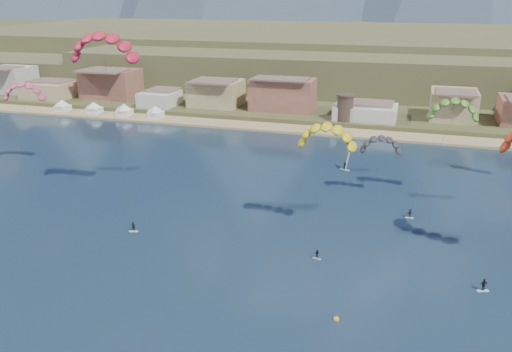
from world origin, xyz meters
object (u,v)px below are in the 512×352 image
at_px(kitesurfer_green, 454,107).
at_px(kitesurfer_red, 103,42).
at_px(buoy, 336,319).
at_px(windsurfer, 346,164).
at_px(watchtower, 345,107).
at_px(kitesurfer_yellow, 327,132).

bearing_deg(kitesurfer_green, kitesurfer_red, -161.06).
bearing_deg(buoy, windsurfer, 96.77).
height_order(watchtower, buoy, watchtower).
bearing_deg(kitesurfer_red, kitesurfer_green, 18.94).
bearing_deg(kitesurfer_green, kitesurfer_yellow, -132.31).
bearing_deg(kitesurfer_red, watchtower, 66.70).
bearing_deg(buoy, watchtower, 97.44).
bearing_deg(windsurfer, kitesurfer_yellow, -88.23).
height_order(watchtower, kitesurfer_green, kitesurfer_green).
bearing_deg(kitesurfer_yellow, kitesurfer_green, 47.69).
relative_size(watchtower, kitesurfer_green, 0.36).
relative_size(kitesurfer_red, buoy, 45.80).
height_order(watchtower, kitesurfer_red, kitesurfer_red).
height_order(kitesurfer_red, kitesurfer_yellow, kitesurfer_red).
xyz_separation_m(kitesurfer_green, windsurfer, (-22.29, 15.34, -18.77)).
distance_m(watchtower, kitesurfer_yellow, 83.65).
relative_size(kitesurfer_red, kitesurfer_yellow, 1.65).
bearing_deg(buoy, kitesurfer_green, 73.23).
distance_m(kitesurfer_green, buoy, 54.70).
height_order(watchtower, kitesurfer_yellow, kitesurfer_yellow).
bearing_deg(kitesurfer_red, buoy, -28.78).
bearing_deg(kitesurfer_green, buoy, -106.77).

